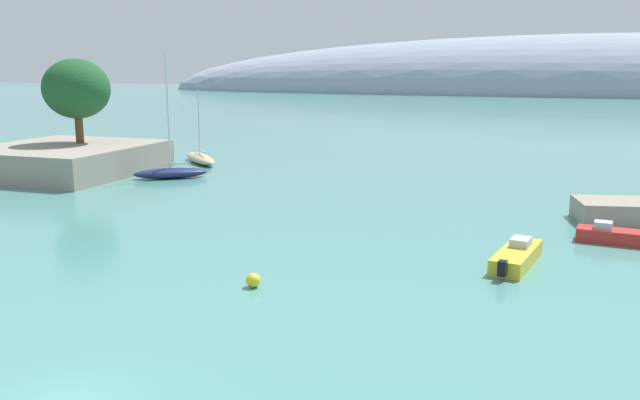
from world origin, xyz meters
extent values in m
cube|color=gray|center=(-28.71, 34.47, 1.28)|extent=(13.57, 14.37, 2.55)
cylinder|color=brown|center=(-28.49, 36.39, 3.75)|extent=(0.72, 0.72, 2.39)
ellipsoid|color=#1E5128|center=(-28.49, 36.39, 7.49)|extent=(5.99, 5.99, 5.39)
ellipsoid|color=#8E99AD|center=(29.61, 233.44, 0.00)|extent=(332.55, 64.06, 40.51)
ellipsoid|color=navy|center=(-18.41, 35.37, 0.44)|extent=(6.24, 5.19, 0.88)
cylinder|color=silver|center=(-18.41, 35.37, 5.71)|extent=(0.16, 0.16, 9.66)
cube|color=silver|center=(-18.18, 35.53, 1.23)|extent=(2.36, 1.71, 0.10)
ellipsoid|color=#C6B284|center=(-20.57, 44.31, 0.45)|extent=(6.75, 6.72, 0.91)
cylinder|color=silver|center=(-20.57, 44.31, 4.07)|extent=(0.14, 0.14, 6.32)
cube|color=silver|center=(-20.32, 44.07, 1.26)|extent=(2.56, 2.54, 0.10)
cube|color=red|center=(15.98, 24.79, 0.38)|extent=(3.96, 1.86, 0.75)
cube|color=#B2B7C1|center=(15.41, 24.85, 0.95)|extent=(1.01, 0.96, 0.40)
cube|color=yellow|center=(11.19, 18.80, 0.39)|extent=(2.31, 5.25, 0.77)
cube|color=black|center=(10.72, 16.05, 0.58)|extent=(0.43, 0.49, 0.70)
cube|color=#B2B7C1|center=(11.32, 19.55, 0.97)|extent=(1.08, 1.35, 0.40)
sphere|color=yellow|center=(0.52, 11.48, 0.32)|extent=(0.64, 0.64, 0.64)
camera|label=1|loc=(12.47, -13.77, 9.52)|focal=37.34mm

